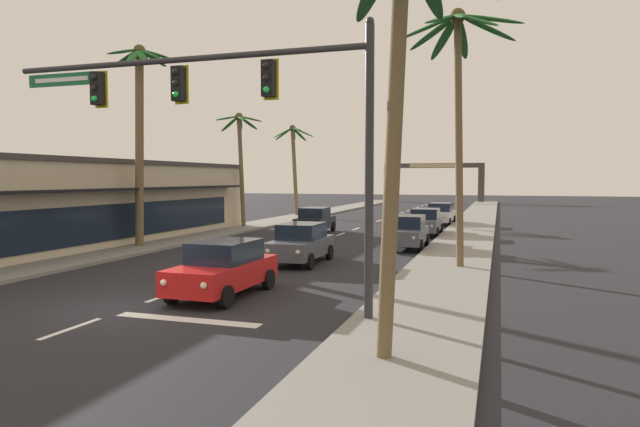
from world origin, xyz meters
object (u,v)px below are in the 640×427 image
sedan_parked_nearest_kerb (425,222)px  palm_left_farthest (294,153)px  sedan_lead_at_stop_bar (224,268)px  sedan_third_in_queue (301,243)px  palm_right_second (458,67)px  traffic_signal_mast (237,107)px  palm_right_nearest (399,17)px  sedan_oncoming_far (315,220)px  palm_left_third (240,144)px  storefront_strip_left (62,202)px  sedan_parked_far_kerb (441,214)px  palm_left_second (140,115)px  town_gateway_arch (433,176)px  sedan_parked_mid_kerb (407,232)px

sedan_parked_nearest_kerb → palm_left_farthest: (-14.03, 13.87, 5.08)m
sedan_lead_at_stop_bar → sedan_parked_nearest_kerb: same height
sedan_third_in_queue → palm_right_second: 9.45m
traffic_signal_mast → palm_right_nearest: (4.72, -2.84, 1.12)m
sedan_third_in_queue → sedan_oncoming_far: size_ratio=0.99×
palm_left_third → storefront_strip_left: size_ratio=0.30×
traffic_signal_mast → storefront_strip_left: traffic_signal_mast is taller
palm_right_nearest → palm_right_second: 11.91m
sedan_lead_at_stop_bar → storefront_strip_left: 16.98m
sedan_parked_far_kerb → palm_right_second: 22.86m
palm_left_second → palm_right_second: size_ratio=1.02×
sedan_oncoming_far → town_gateway_arch: 51.50m
traffic_signal_mast → palm_left_farthest: (-11.91, 35.93, 0.50)m
palm_left_second → palm_right_second: 15.96m
sedan_parked_mid_kerb → palm_left_second: (-12.93, -4.18, 5.91)m
palm_left_farthest → palm_right_second: 31.84m
palm_left_second → palm_left_farthest: (-1.05, 24.98, -0.82)m
sedan_parked_nearest_kerb → town_gateway_arch: size_ratio=0.30×
palm_left_second → storefront_strip_left: palm_left_second is taller
sedan_parked_nearest_kerb → palm_right_second: 15.09m
sedan_oncoming_far → storefront_strip_left: (-10.80, -10.49, 1.44)m
palm_left_second → palm_right_second: bearing=-7.1°
sedan_parked_nearest_kerb → palm_right_nearest: size_ratio=0.52×
palm_left_farthest → storefront_strip_left: (-3.84, -25.14, -3.64)m
sedan_oncoming_far → palm_left_farthest: (-6.97, 14.65, 5.08)m
palm_right_nearest → palm_left_second: bearing=138.5°
traffic_signal_mast → sedan_parked_nearest_kerb: 22.63m
traffic_signal_mast → palm_right_nearest: palm_right_nearest is taller
palm_right_nearest → sedan_oncoming_far: bearing=111.8°
sedan_parked_nearest_kerb → palm_right_second: (2.82, -13.07, 7.00)m
sedan_parked_far_kerb → palm_left_second: bearing=-123.7°
sedan_parked_far_kerb → palm_left_second: size_ratio=0.44×
traffic_signal_mast → palm_right_nearest: 5.62m
sedan_third_in_queue → palm_left_farthest: size_ratio=0.52×
storefront_strip_left → sedan_third_in_queue: bearing=-8.1°
palm_right_second → town_gateway_arch: size_ratio=0.67×
palm_left_second → palm_left_third: size_ratio=1.24×
sedan_parked_nearest_kerb → palm_right_second: palm_right_second is taller
palm_left_second → palm_right_nearest: palm_left_second is taller
sedan_parked_far_kerb → sedan_third_in_queue: bearing=-99.4°
palm_left_farthest → palm_left_third: bearing=-87.4°
sedan_parked_mid_kerb → palm_left_third: (-13.42, 8.30, 5.20)m
traffic_signal_mast → palm_left_third: (-11.35, 23.43, 0.62)m
sedan_lead_at_stop_bar → palm_left_second: size_ratio=0.43×
palm_right_nearest → palm_right_second: size_ratio=0.84×
palm_left_farthest → sedan_parked_nearest_kerb: bearing=-44.7°
sedan_oncoming_far → palm_left_third: size_ratio=0.54×
palm_right_nearest → sedan_parked_nearest_kerb: bearing=96.0°
sedan_parked_nearest_kerb → storefront_strip_left: size_ratio=0.16×
sedan_lead_at_stop_bar → town_gateway_arch: town_gateway_arch is taller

